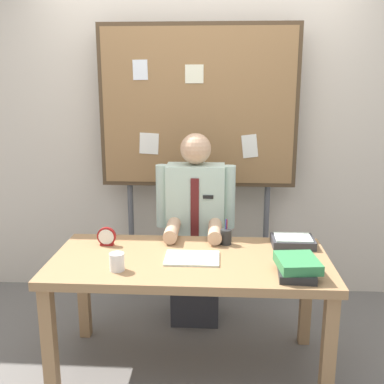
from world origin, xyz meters
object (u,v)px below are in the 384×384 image
(desk_clock, at_px, (107,237))
(paper_tray, at_px, (293,241))
(desk, at_px, (190,272))
(bulletin_board, at_px, (198,110))
(pen_holder, at_px, (226,237))
(person, at_px, (195,237))
(open_notebook, at_px, (192,258))
(book_stack, at_px, (297,267))
(coffee_mug, at_px, (117,262))

(desk_clock, xyz_separation_m, paper_tray, (1.16, 0.07, -0.03))
(desk, relative_size, paper_tray, 6.20)
(bulletin_board, distance_m, desk_clock, 1.20)
(desk, height_order, pen_holder, pen_holder)
(desk_clock, bearing_deg, person, 38.04)
(desk, relative_size, bulletin_board, 0.76)
(desk, xyz_separation_m, person, (0.00, 0.59, 0.01))
(bulletin_board, bearing_deg, desk_clock, -124.28)
(person, height_order, paper_tray, person)
(open_notebook, relative_size, paper_tray, 1.20)
(book_stack, distance_m, pen_holder, 0.58)
(open_notebook, xyz_separation_m, coffee_mug, (-0.40, -0.18, 0.04))
(bulletin_board, bearing_deg, open_notebook, -89.26)
(book_stack, bearing_deg, paper_tray, 83.94)
(book_stack, relative_size, coffee_mug, 2.81)
(open_notebook, bearing_deg, pen_holder, 53.12)
(person, relative_size, book_stack, 5.03)
(bulletin_board, distance_m, open_notebook, 1.25)
(open_notebook, xyz_separation_m, pen_holder, (0.20, 0.26, 0.04))
(person, relative_size, bulletin_board, 0.65)
(desk_clock, relative_size, paper_tray, 0.45)
(bulletin_board, bearing_deg, pen_holder, -73.63)
(bulletin_board, bearing_deg, paper_tray, -48.86)
(desk_clock, bearing_deg, paper_tray, 3.22)
(open_notebook, xyz_separation_m, paper_tray, (0.61, 0.26, 0.02))
(desk, xyz_separation_m, paper_tray, (0.63, 0.24, 0.12))
(desk, bearing_deg, book_stack, -19.59)
(person, distance_m, book_stack, 1.00)
(open_notebook, xyz_separation_m, desk_clock, (-0.55, 0.20, 0.05))
(pen_holder, bearing_deg, coffee_mug, -143.27)
(book_stack, distance_m, desk_clock, 1.18)
(desk_clock, bearing_deg, desk, -18.38)
(desk, bearing_deg, pen_holder, 49.21)
(book_stack, xyz_separation_m, paper_tray, (0.05, 0.45, -0.02))
(desk, height_order, bulletin_board, bulletin_board)
(person, xyz_separation_m, book_stack, (0.58, -0.80, 0.13))
(desk, relative_size, coffee_mug, 16.57)
(person, height_order, coffee_mug, person)
(open_notebook, bearing_deg, bulletin_board, 90.74)
(book_stack, bearing_deg, desk, 160.41)
(book_stack, distance_m, coffee_mug, 0.96)
(book_stack, bearing_deg, bulletin_board, 116.41)
(bulletin_board, bearing_deg, person, -89.97)
(desk, height_order, coffee_mug, coffee_mug)
(open_notebook, height_order, coffee_mug, coffee_mug)
(person, bearing_deg, book_stack, -54.14)
(desk, distance_m, book_stack, 0.63)
(book_stack, bearing_deg, coffee_mug, 179.67)
(desk, relative_size, book_stack, 5.89)
(bulletin_board, xyz_separation_m, desk_clock, (-0.53, -0.78, -0.73))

